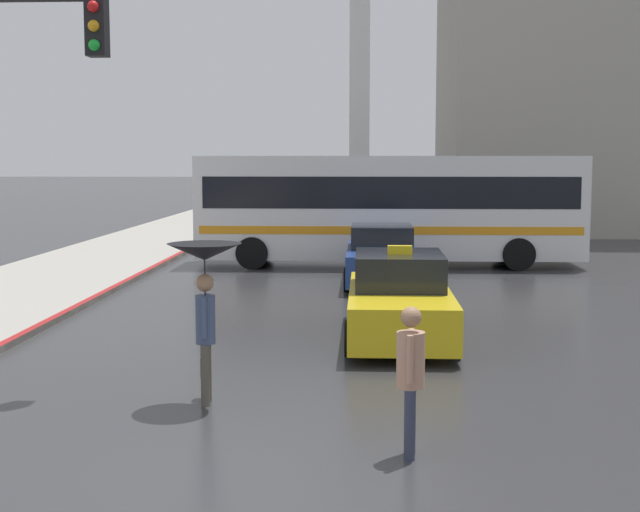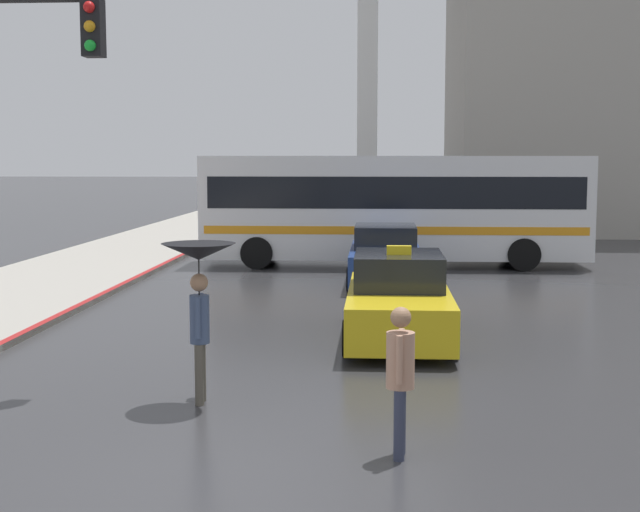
{
  "view_description": "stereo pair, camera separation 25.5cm",
  "coord_description": "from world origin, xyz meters",
  "views": [
    {
      "loc": [
        1.5,
        -8.18,
        3.26
      ],
      "look_at": [
        0.64,
        8.79,
        1.4
      ],
      "focal_mm": 50.0,
      "sensor_mm": 36.0,
      "label": 1
    },
    {
      "loc": [
        1.75,
        -8.16,
        3.26
      ],
      "look_at": [
        0.64,
        8.79,
        1.4
      ],
      "focal_mm": 50.0,
      "sensor_mm": 36.0,
      "label": 2
    }
  ],
  "objects": [
    {
      "name": "monument_cross",
      "position": [
        1.22,
        32.3,
        9.68
      ],
      "size": [
        7.51,
        0.9,
        17.06
      ],
      "color": "white",
      "rests_on": "ground_plane"
    },
    {
      "name": "pedestrian_man",
      "position": [
        2.0,
        1.35,
        0.99
      ],
      "size": [
        0.34,
        0.46,
        1.67
      ],
      "rotation": [
        0.0,
        0.0,
        -1.66
      ],
      "color": "#2D3347",
      "rests_on": "ground_plane"
    },
    {
      "name": "city_bus",
      "position": [
        2.21,
        19.08,
        1.85
      ],
      "size": [
        11.61,
        2.74,
        3.34
      ],
      "rotation": [
        0.0,
        0.0,
        1.58
      ],
      "color": "silver",
      "rests_on": "ground_plane"
    },
    {
      "name": "taxi",
      "position": [
        2.13,
        7.84,
        0.7
      ],
      "size": [
        1.91,
        4.64,
        1.71
      ],
      "rotation": [
        0.0,
        0.0,
        3.14
      ],
      "color": "gold",
      "rests_on": "ground_plane"
    },
    {
      "name": "ground_plane",
      "position": [
        0.0,
        0.0,
        0.0
      ],
      "size": [
        300.0,
        300.0,
        0.0
      ],
      "primitive_type": "plane",
      "color": "#2D2D30"
    },
    {
      "name": "sedan_red",
      "position": [
        1.94,
        15.01,
        0.69
      ],
      "size": [
        1.91,
        4.58,
        1.52
      ],
      "rotation": [
        0.0,
        0.0,
        3.14
      ],
      "color": "navy",
      "rests_on": "ground_plane"
    },
    {
      "name": "pedestrian_with_umbrella",
      "position": [
        -0.61,
        3.36,
        1.73
      ],
      "size": [
        0.98,
        0.98,
        2.15
      ],
      "rotation": [
        0.0,
        0.0,
        1.64
      ],
      "color": "#4C473D",
      "rests_on": "ground_plane"
    }
  ]
}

